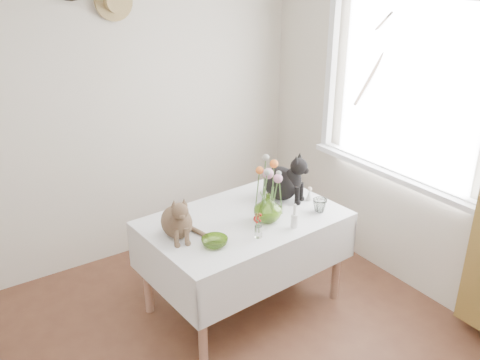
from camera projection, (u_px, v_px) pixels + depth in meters
room at (230, 255)px, 2.00m from camera, size 4.08×4.58×2.58m
window at (404, 103)px, 3.55m from camera, size 0.12×1.52×1.32m
dining_table at (244, 240)px, 3.51m from camera, size 1.38×0.94×0.71m
tabby_cat at (176, 214)px, 3.15m from camera, size 0.26×0.30×0.31m
black_cat at (281, 175)px, 3.65m from camera, size 0.37×0.39×0.37m
flower_vase at (268, 207)px, 3.36m from camera, size 0.23×0.23×0.20m
green_bowl at (215, 242)px, 3.09m from camera, size 0.20×0.20×0.05m
drinking_glass at (320, 205)px, 3.51m from camera, size 0.12×0.12×0.09m
candlestick at (294, 220)px, 3.30m from camera, size 0.05×0.05×0.16m
berry_jar at (258, 225)px, 3.16m from camera, size 0.05×0.05×0.19m
porcelain_figurine at (309, 194)px, 3.68m from camera, size 0.05×0.05×0.10m
flower_bouquet at (268, 173)px, 3.27m from camera, size 0.17×0.13×0.39m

